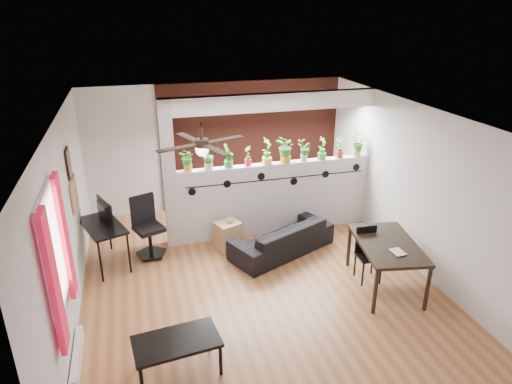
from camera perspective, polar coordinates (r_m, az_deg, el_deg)
name	(u,v)px	position (r m, az deg, el deg)	size (l,w,h in m)	color
room_shell	(256,203)	(6.66, -0.02, -1.34)	(6.30, 7.10, 2.90)	brown
partition_wall	(276,198)	(8.44, 2.48, -0.72)	(3.60, 0.18, 1.35)	#BCBCC1
ceiling_header	(277,102)	(7.92, 2.70, 11.19)	(3.60, 0.18, 0.30)	silver
pier_column	(169,176)	(7.87, -10.81, 2.03)	(0.22, 0.20, 2.60)	#BCBCC1
brick_panel	(255,144)	(9.56, -0.18, 6.05)	(3.90, 0.05, 2.60)	#AD4232
vine_decal	(278,179)	(8.21, 2.73, 1.63)	(3.31, 0.01, 0.30)	black
window_assembly	(56,254)	(5.37, -23.72, -7.05)	(0.09, 1.30, 1.55)	white
baseboard_heater	(77,358)	(6.14, -21.44, -18.71)	(0.08, 1.00, 0.18)	silver
corkboard	(74,194)	(7.37, -21.79, -0.19)	(0.03, 0.60, 0.45)	olive
framed_art	(68,163)	(7.17, -22.41, 3.36)	(0.03, 0.34, 0.44)	#8C7259
ceiling_fan	(202,146)	(5.88, -6.80, 5.79)	(1.19, 1.19, 0.43)	black
potted_plant_0	(188,159)	(7.81, -8.54, 4.07)	(0.25, 0.25, 0.40)	orange
potted_plant_1	(208,157)	(7.85, -6.00, 4.39)	(0.24, 0.21, 0.42)	silver
potted_plant_2	(228,155)	(7.91, -3.49, 4.63)	(0.27, 0.25, 0.43)	green
potted_plant_3	(248,155)	(8.00, -1.02, 4.61)	(0.16, 0.19, 0.36)	#CF2146
potted_plant_4	(267,150)	(8.07, 1.40, 5.24)	(0.32, 0.33, 0.48)	#E5D250
potted_plant_5	(286,149)	(8.18, 3.76, 5.43)	(0.28, 0.31, 0.49)	orange
potted_plant_6	(304,150)	(8.31, 6.05, 5.23)	(0.20, 0.17, 0.38)	silver
potted_plant_7	(322,147)	(8.44, 8.29, 5.56)	(0.28, 0.27, 0.43)	green
potted_plant_8	(340,147)	(8.59, 10.45, 5.59)	(0.24, 0.22, 0.39)	red
potted_plant_9	(357,145)	(8.74, 12.54, 5.81)	(0.25, 0.26, 0.42)	gold
sofa	(282,238)	(7.90, 3.28, -5.77)	(1.77, 0.70, 0.52)	black
cube_shelf	(228,235)	(8.03, -3.53, -5.41)	(0.40, 0.36, 0.49)	#A48556
cup	(230,220)	(7.91, -3.23, -3.49)	(0.12, 0.12, 0.09)	gray
computer_desk	(103,228)	(7.73, -18.61, -4.33)	(0.84, 1.13, 0.73)	black
monitor	(102,215)	(7.79, -18.72, -2.76)	(0.06, 0.34, 0.19)	black
office_chair	(148,230)	(7.92, -13.38, -4.70)	(0.56, 0.57, 1.04)	black
dining_table	(387,248)	(7.04, 16.09, -6.70)	(1.05, 1.48, 0.74)	black
book	(393,253)	(6.73, 16.74, -7.33)	(0.16, 0.22, 0.02)	gray
folding_chair	(367,249)	(7.27, 13.72, -6.88)	(0.37, 0.37, 0.86)	black
coffee_table	(177,343)	(5.54, -9.90, -18.15)	(1.02, 0.64, 0.45)	black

